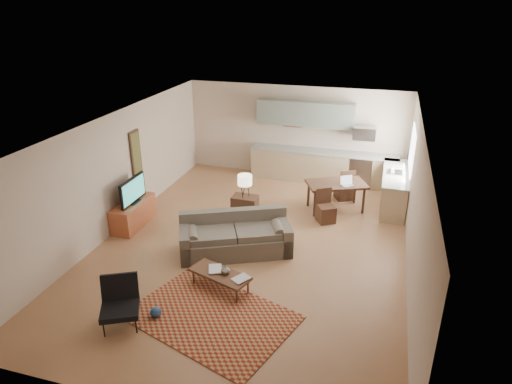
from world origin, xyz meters
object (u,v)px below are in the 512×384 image
(tv_credenza, at_px, (133,214))
(console_table, at_px, (245,210))
(coffee_table, at_px, (220,281))
(armchair, at_px, (120,305))
(sofa, at_px, (235,235))
(dining_table, at_px, (336,196))

(tv_credenza, height_order, console_table, console_table)
(coffee_table, relative_size, armchair, 1.47)
(sofa, xyz_separation_m, coffee_table, (0.15, -1.35, -0.24))
(coffee_table, bearing_deg, tv_credenza, 166.24)
(sofa, relative_size, console_table, 3.47)
(armchair, bearing_deg, console_table, 51.40)
(console_table, xyz_separation_m, dining_table, (1.98, 1.36, 0.02))
(coffee_table, height_order, dining_table, dining_table)
(coffee_table, bearing_deg, armchair, -111.95)
(sofa, distance_m, coffee_table, 1.38)
(sofa, xyz_separation_m, tv_credenza, (-2.72, 0.51, -0.12))
(sofa, relative_size, armchair, 3.00)
(sofa, height_order, dining_table, sofa)
(sofa, bearing_deg, tv_credenza, 144.36)
(console_table, bearing_deg, armchair, -100.37)
(sofa, relative_size, dining_table, 1.67)
(coffee_table, xyz_separation_m, tv_credenza, (-2.87, 1.86, 0.12))
(armchair, relative_size, tv_credenza, 0.61)
(coffee_table, relative_size, dining_table, 0.82)
(console_table, height_order, dining_table, dining_table)
(sofa, height_order, console_table, sofa)
(armchair, xyz_separation_m, dining_table, (2.85, 5.48, -0.04))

